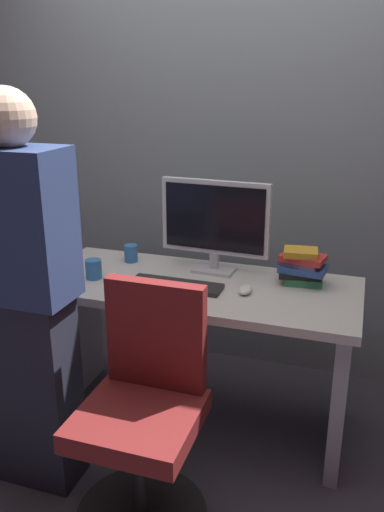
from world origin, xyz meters
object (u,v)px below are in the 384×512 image
at_px(mouse, 245,290).
at_px(keyboard, 176,285).
at_px(person_at_desk, 25,299).
at_px(monitor, 215,221).
at_px(office_chair, 144,418).
at_px(book_stack, 302,266).
at_px(desk, 195,326).
at_px(cup_near_keyboard, 94,269).
at_px(cup_by_monitor, 131,253).

bearing_deg(mouse, keyboard, -174.93).
xyz_separation_m(person_at_desk, monitor, (0.55, 0.77, 0.16)).
height_order(office_chair, book_stack, office_chair).
distance_m(monitor, keyboard, 0.37).
relative_size(desk, cup_near_keyboard, 16.26).
height_order(mouse, cup_by_monitor, cup_by_monitor).
relative_size(person_at_desk, mouse, 16.39).
distance_m(desk, mouse, 0.35).
distance_m(desk, keyboard, 0.26).
xyz_separation_m(desk, cup_by_monitor, (-0.41, 0.18, 0.27)).
bearing_deg(monitor, mouse, -46.97).
bearing_deg(cup_by_monitor, mouse, -19.07).
bearing_deg(desk, book_stack, 17.63).
xyz_separation_m(desk, monitor, (0.04, 0.18, 0.48)).
distance_m(desk, cup_near_keyboard, 0.56).
bearing_deg(keyboard, office_chair, -82.63).
bearing_deg(mouse, desk, 169.28).
bearing_deg(desk, cup_near_keyboard, -168.85).
distance_m(desk, person_at_desk, 0.84).
bearing_deg(keyboard, book_stack, 23.18).
bearing_deg(book_stack, desk, -162.37).
distance_m(keyboard, mouse, 0.32).
bearing_deg(person_at_desk, monitor, 54.36).
distance_m(person_at_desk, keyboard, 0.68).
bearing_deg(keyboard, monitor, 67.22).
bearing_deg(mouse, person_at_desk, -144.50).
height_order(office_chair, cup_near_keyboard, office_chair).
xyz_separation_m(mouse, cup_near_keyboard, (-0.73, -0.05, 0.03)).
xyz_separation_m(cup_near_keyboard, cup_by_monitor, (0.07, 0.28, -0.00)).
relative_size(office_chair, cup_near_keyboard, 10.10).
bearing_deg(office_chair, person_at_desk, 175.79).
bearing_deg(mouse, book_stack, 41.73).
height_order(desk, mouse, mouse).
xyz_separation_m(desk, person_at_desk, (-0.51, -0.59, 0.32)).
distance_m(office_chair, cup_by_monitor, 0.98).
bearing_deg(monitor, book_stack, -3.78).
bearing_deg(cup_near_keyboard, office_chair, -48.13).
height_order(desk, keyboard, keyboard).
height_order(mouse, cup_near_keyboard, cup_near_keyboard).
bearing_deg(book_stack, monitor, 176.22).
bearing_deg(cup_by_monitor, office_chair, -63.17).
relative_size(person_at_desk, cup_near_keyboard, 17.60).
bearing_deg(monitor, cup_by_monitor, 179.51).
xyz_separation_m(monitor, keyboard, (-0.11, -0.25, -0.25)).
height_order(desk, office_chair, office_chair).
xyz_separation_m(office_chair, keyboard, (-0.07, 0.55, 0.33)).
distance_m(desk, monitor, 0.52).
relative_size(monitor, mouse, 5.41).
distance_m(monitor, mouse, 0.39).
bearing_deg(cup_by_monitor, person_at_desk, -97.22).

